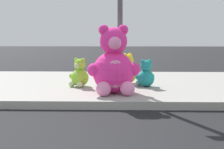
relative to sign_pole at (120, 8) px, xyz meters
The scene contains 6 objects.
sidewalk 2.19m from the sign_pole, 141.29° to the left, with size 28.00×4.40×0.15m, color #9E9B93.
sign_pole is the anchor object (origin of this frame).
plush_pink_large 1.30m from the sign_pole, 101.70° to the right, with size 1.04×0.93×1.35m.
plush_lime 1.71m from the sign_pole, 166.70° to the left, with size 0.45×0.46×0.64m.
plush_teal 1.58m from the sign_pole, 22.56° to the left, with size 0.44×0.44×0.61m.
plush_yellow 1.59m from the sign_pole, 77.39° to the left, with size 0.52×0.51×0.72m.
Camera 1 is at (1.01, -2.58, 1.34)m, focal length 52.45 mm.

